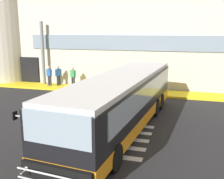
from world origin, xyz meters
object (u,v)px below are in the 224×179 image
(safety_bollard_yellow, at_px, (117,90))
(bus_main_foreground, at_px, (121,103))
(passenger_by_doorway, at_px, (58,74))
(passenger_at_curb_edge, at_px, (73,76))
(entry_support_column, at_px, (43,53))
(passenger_near_column, at_px, (49,75))

(safety_bollard_yellow, bearing_deg, bus_main_foreground, -73.45)
(passenger_by_doorway, relative_size, passenger_at_curb_edge, 1.00)
(passenger_by_doorway, height_order, safety_bollard_yellow, passenger_by_doorway)
(entry_support_column, relative_size, bus_main_foreground, 0.43)
(passenger_near_column, relative_size, passenger_by_doorway, 1.00)
(entry_support_column, xyz_separation_m, passenger_by_doorway, (1.49, -0.24, -1.72))
(passenger_by_doorway, distance_m, safety_bollard_yellow, 5.82)
(bus_main_foreground, xyz_separation_m, passenger_by_doorway, (-7.50, 8.09, -0.22))
(passenger_near_column, distance_m, passenger_by_doorway, 0.75)
(entry_support_column, xyz_separation_m, passenger_at_curb_edge, (3.01, -0.57, -1.76))
(bus_main_foreground, height_order, passenger_at_curb_edge, bus_main_foreground)
(entry_support_column, bearing_deg, passenger_by_doorway, -9.24)
(bus_main_foreground, bearing_deg, passenger_by_doorway, 132.87)
(entry_support_column, height_order, bus_main_foreground, entry_support_column)
(entry_support_column, relative_size, passenger_by_doorway, 3.21)
(passenger_at_curb_edge, bearing_deg, passenger_near_column, 178.75)
(bus_main_foreground, distance_m, passenger_by_doorway, 11.03)
(entry_support_column, distance_m, passenger_near_column, 2.00)
(passenger_near_column, distance_m, passenger_at_curb_edge, 2.21)
(passenger_near_column, relative_size, passenger_at_curb_edge, 1.00)
(passenger_by_doorway, xyz_separation_m, safety_bollard_yellow, (5.56, -1.56, -0.66))
(entry_support_column, distance_m, passenger_by_doorway, 2.29)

